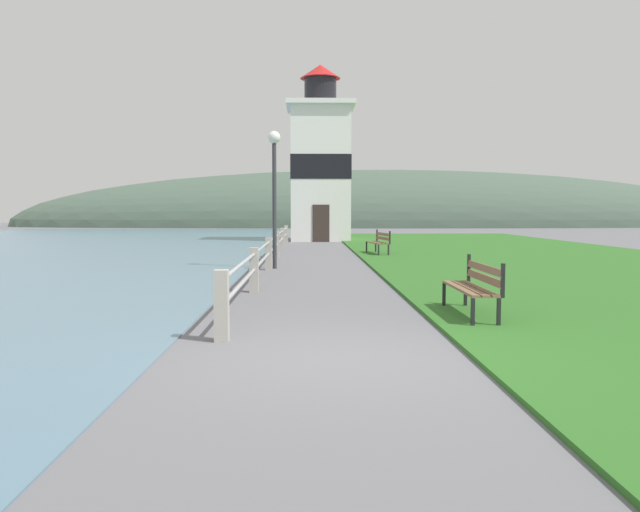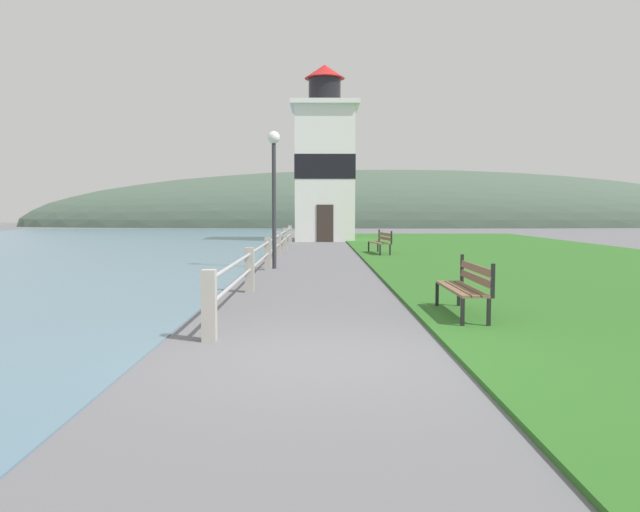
% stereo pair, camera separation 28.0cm
% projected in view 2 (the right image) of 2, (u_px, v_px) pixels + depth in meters
% --- Properties ---
extents(ground_plane, '(160.00, 160.00, 0.00)m').
position_uv_depth(ground_plane, '(321.00, 359.00, 7.05)').
color(ground_plane, slate).
extents(grass_verge, '(12.00, 44.50, 0.06)m').
position_uv_depth(grass_verge, '(532.00, 258.00, 21.88)').
color(grass_verge, '#2D6623').
rests_on(grass_verge, ground_plane).
extents(seawall_railing, '(0.18, 24.40, 0.93)m').
position_uv_depth(seawall_railing, '(274.00, 246.00, 20.08)').
color(seawall_railing, '#A8A399').
rests_on(seawall_railing, ground_plane).
extents(park_bench_near, '(0.48, 1.90, 0.94)m').
position_uv_depth(park_bench_near, '(467.00, 284.00, 9.68)').
color(park_bench_near, brown).
rests_on(park_bench_near, ground_plane).
extents(park_bench_midway, '(0.73, 2.01, 0.94)m').
position_uv_depth(park_bench_midway, '(381.00, 241.00, 23.57)').
color(park_bench_midway, brown).
rests_on(park_bench_midway, ground_plane).
extents(lighthouse, '(3.72, 3.72, 9.72)m').
position_uv_depth(lighthouse, '(325.00, 165.00, 34.74)').
color(lighthouse, white).
rests_on(lighthouse, ground_plane).
extents(lamp_post, '(0.36, 0.36, 3.96)m').
position_uv_depth(lamp_post, '(274.00, 174.00, 17.95)').
color(lamp_post, '#333338').
rests_on(lamp_post, ground_plane).
extents(distant_hillside, '(80.00, 16.00, 12.00)m').
position_uv_depth(distant_hillside, '(392.00, 226.00, 66.60)').
color(distant_hillside, '#475B4C').
rests_on(distant_hillside, ground_plane).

